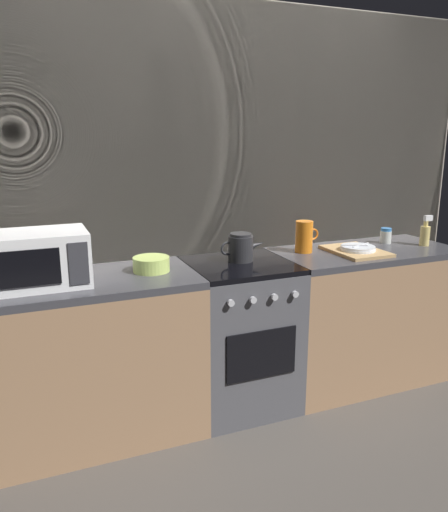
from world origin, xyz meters
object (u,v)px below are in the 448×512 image
stove_unit (239,335)px  microwave (40,259)px  kettle (241,247)px  mixing_bowl (151,264)px  spice_jar (386,236)px  pitcher (304,237)px  dish_pile (356,250)px  spray_bottle (425,234)px

stove_unit → microwave: bearing=-179.0°
microwave → kettle: bearing=3.1°
mixing_bowl → spice_jar: spice_jar is taller
pitcher → spice_jar: pitcher is taller
kettle → pitcher: 0.47m
stove_unit → dish_pile: bearing=-3.9°
kettle → pitcher: (0.46, 0.05, 0.02)m
kettle → spray_bottle: bearing=-3.9°
mixing_bowl → spray_bottle: (1.86, -0.07, 0.04)m
kettle → dish_pile: bearing=-7.1°
microwave → mixing_bowl: (0.57, 0.04, -0.10)m
spray_bottle → dish_pile: bearing=-179.6°
stove_unit → kettle: bearing=60.7°
mixing_bowl → pitcher: pitcher is taller
stove_unit → microwave: 1.24m
dish_pile → stove_unit: bearing=176.1°
kettle → microwave: bearing=-176.9°
spray_bottle → pitcher: bearing=170.5°
dish_pile → spice_jar: (0.36, 0.16, 0.03)m
stove_unit → spray_bottle: bearing=-2.2°
spray_bottle → spice_jar: bearing=140.8°
microwave → spice_jar: bearing=3.2°
stove_unit → kettle: kettle is taller
microwave → pitcher: (1.58, 0.11, -0.03)m
microwave → spray_bottle: 2.43m
microwave → pitcher: size_ratio=2.30×
dish_pile → kettle: bearing=172.9°
mixing_bowl → stove_unit: bearing=-1.9°
stove_unit → mixing_bowl: 0.72m
microwave → dish_pile: 1.88m
microwave → kettle: 1.12m
microwave → dish_pile: bearing=-1.1°
stove_unit → spray_bottle: spray_bottle is taller
stove_unit → spice_jar: 1.25m
mixing_bowl → microwave: bearing=-176.3°
mixing_bowl → spray_bottle: bearing=-2.1°
microwave → spice_jar: microwave is taller
microwave → mixing_bowl: 0.58m
mixing_bowl → spray_bottle: spray_bottle is taller
kettle → dish_pile: 0.77m
pitcher → spray_bottle: bearing=-9.5°
stove_unit → kettle: (0.02, 0.04, 0.53)m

